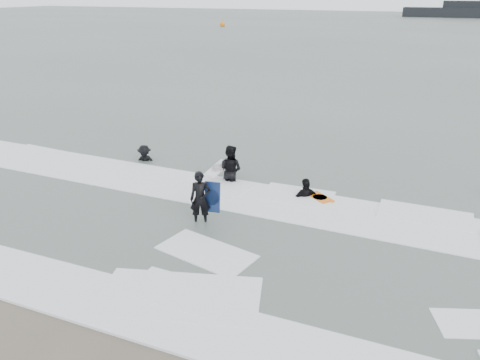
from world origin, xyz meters
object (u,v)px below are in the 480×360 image
at_px(surfer_breaker, 145,162).
at_px(buoy, 222,25).
at_px(surfer_centre, 201,224).
at_px(surfer_wading, 230,181).
at_px(surfer_right_near, 306,198).
at_px(vessel_horizon, 464,12).

distance_m(surfer_breaker, buoy, 76.84).
bearing_deg(surfer_centre, buoy, 89.39).
relative_size(surfer_wading, surfer_right_near, 1.06).
relative_size(buoy, vessel_horizon, 0.06).
xyz_separation_m(surfer_centre, vessel_horizon, (8.45, 127.11, 1.49)).
bearing_deg(surfer_wading, surfer_breaker, -6.42).
bearing_deg(surfer_right_near, surfer_wading, -49.07).
height_order(surfer_right_near, vessel_horizon, vessel_horizon).
bearing_deg(vessel_horizon, surfer_right_near, -92.78).
xyz_separation_m(surfer_breaker, buoy, (-30.03, 70.73, 0.42)).
bearing_deg(surfer_wading, surfer_centre, 100.47).
height_order(surfer_wading, vessel_horizon, vessel_horizon).
distance_m(surfer_centre, vessel_horizon, 127.40).
relative_size(surfer_breaker, vessel_horizon, 0.05).
bearing_deg(surfer_centre, surfer_right_near, 26.75).
xyz_separation_m(surfer_right_near, buoy, (-37.23, 71.57, 0.42)).
bearing_deg(surfer_breaker, surfer_right_near, -23.65).
height_order(surfer_centre, surfer_right_near, surfer_right_near).
xyz_separation_m(surfer_wading, buoy, (-34.19, 71.24, 0.42)).
bearing_deg(surfer_breaker, surfer_centre, -56.95).
bearing_deg(surfer_right_near, surfer_centre, 9.47).
distance_m(surfer_right_near, vessel_horizon, 124.11).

